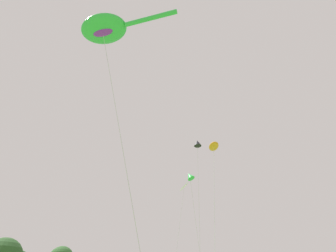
{
  "coord_description": "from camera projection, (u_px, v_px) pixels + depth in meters",
  "views": [
    {
      "loc": [
        -6.19,
        0.09,
        1.92
      ],
      "look_at": [
        -2.06,
        10.15,
        9.39
      ],
      "focal_mm": 26.29,
      "sensor_mm": 36.0,
      "label": 1
    }
  ],
  "objects": [
    {
      "name": "small_kite_triangle_green",
      "position": [
        184.0,
        190.0,
        27.5
      ],
      "size": [
        2.35,
        1.11,
        12.38
      ],
      "rotation": [
        0.0,
        0.0,
        3.0
      ],
      "color": "white",
      "rests_on": "ground"
    },
    {
      "name": "small_kite_diamond_red",
      "position": [
        190.0,
        176.0,
        24.72
      ],
      "size": [
        2.78,
        2.77,
        12.23
      ],
      "rotation": [
        0.0,
        0.0,
        0.69
      ],
      "color": "green",
      "rests_on": "ground"
    },
    {
      "name": "big_show_kite",
      "position": [
        106.0,
        29.0,
        19.14
      ],
      "size": [
        7.14,
        5.88,
        19.5
      ],
      "rotation": [
        0.0,
        0.0,
        2.48
      ],
      "color": "green",
      "rests_on": "ground"
    },
    {
      "name": "small_kite_streamer_purple",
      "position": [
        197.0,
        144.0,
        27.61
      ],
      "size": [
        2.26,
        5.19,
        16.35
      ],
      "rotation": [
        0.0,
        0.0,
        -2.75
      ],
      "color": "black",
      "rests_on": "ground"
    },
    {
      "name": "small_kite_stunt_black",
      "position": [
        214.0,
        147.0,
        15.22
      ],
      "size": [
        2.1,
        1.38,
        9.73
      ],
      "rotation": [
        0.0,
        0.0,
        -2.17
      ],
      "color": "orange",
      "rests_on": "ground"
    }
  ]
}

